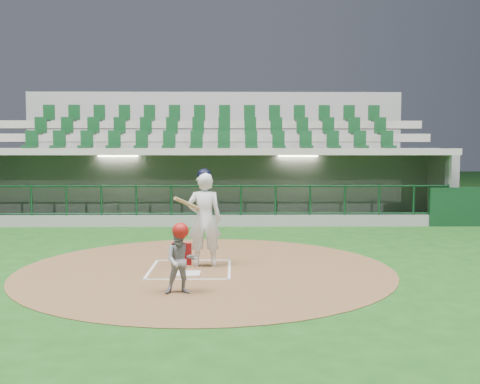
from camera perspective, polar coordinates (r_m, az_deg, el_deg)
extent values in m
plane|color=#144413|center=(10.71, -5.19, -7.94)|extent=(120.00, 120.00, 0.00)
cylinder|color=brown|center=(10.49, -3.63, -8.15)|extent=(7.20, 7.20, 0.01)
cube|color=silver|center=(10.02, -5.50, -8.64)|extent=(0.43, 0.43, 0.02)
cube|color=white|center=(10.50, -9.45, -8.13)|extent=(0.05, 1.80, 0.01)
cube|color=silver|center=(10.38, -1.15, -8.21)|extent=(0.05, 1.80, 0.01)
cube|color=white|center=(11.24, -4.98, -7.28)|extent=(1.55, 0.05, 0.01)
cube|color=silver|center=(9.58, -5.72, -9.26)|extent=(1.55, 0.05, 0.01)
cube|color=slate|center=(18.17, -3.37, -4.75)|extent=(15.00, 3.00, 0.10)
cube|color=slate|center=(19.61, -3.18, 0.01)|extent=(15.00, 0.20, 2.70)
cube|color=beige|center=(19.47, -3.20, 0.72)|extent=(13.50, 0.04, 0.90)
cube|color=slate|center=(19.20, 19.58, -0.30)|extent=(0.20, 3.00, 2.70)
cube|color=#A29D92|center=(17.71, -3.45, 4.28)|extent=(15.40, 3.50, 0.20)
cube|color=gray|center=(16.54, -3.62, -3.17)|extent=(15.00, 0.15, 0.40)
cube|color=black|center=(16.42, -3.65, 2.29)|extent=(15.00, 0.01, 0.95)
cube|color=brown|center=(19.17, -3.24, -3.46)|extent=(12.75, 0.40, 0.45)
cube|color=white|center=(18.35, -12.83, 3.77)|extent=(1.30, 0.35, 0.04)
cube|color=white|center=(18.08, 6.16, 3.84)|extent=(1.30, 0.35, 0.04)
cube|color=black|center=(17.85, 22.25, -1.48)|extent=(1.80, 0.18, 1.20)
imported|color=maroon|center=(19.59, -15.19, -1.61)|extent=(1.24, 0.96, 1.69)
imported|color=#AA121E|center=(19.12, -9.59, -1.86)|extent=(0.98, 0.65, 1.55)
imported|color=#AE1220|center=(18.90, 0.84, -1.56)|extent=(1.00, 0.81, 1.76)
imported|color=#A01711|center=(19.64, 13.27, -1.63)|extent=(1.60, 0.99, 1.64)
cube|color=slate|center=(21.24, -3.00, 1.13)|extent=(17.00, 6.50, 2.50)
cube|color=#A09B91|center=(19.71, -3.18, 4.25)|extent=(16.60, 0.95, 0.30)
cube|color=gray|center=(20.67, -3.08, 5.76)|extent=(16.60, 0.95, 0.30)
cube|color=gray|center=(21.64, -2.98, 7.14)|extent=(16.60, 0.95, 0.30)
cube|color=gray|center=(24.56, -2.71, 4.73)|extent=(17.00, 0.25, 5.05)
imported|color=white|center=(10.54, -3.82, -2.95)|extent=(0.68, 0.45, 1.85)
sphere|color=black|center=(10.47, -3.85, 1.76)|extent=(0.28, 0.28, 0.28)
cylinder|color=#A5824B|center=(10.27, -5.30, -1.39)|extent=(0.58, 0.79, 0.39)
imported|color=gray|center=(8.56, -6.35, -7.29)|extent=(0.55, 0.45, 1.06)
sphere|color=#A81612|center=(8.48, -6.37, -4.13)|extent=(0.26, 0.26, 0.26)
cube|color=#A51115|center=(8.69, -6.25, -6.58)|extent=(0.32, 0.10, 0.35)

